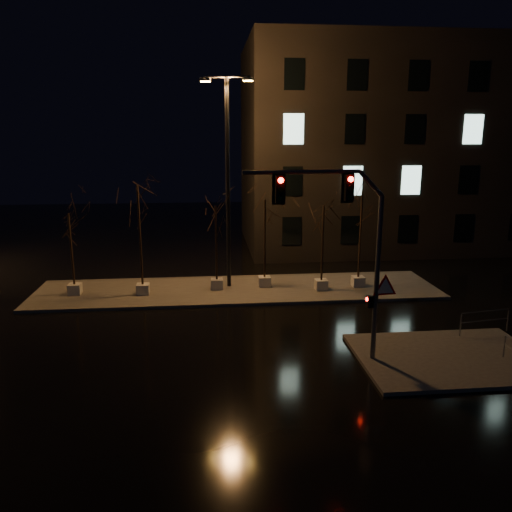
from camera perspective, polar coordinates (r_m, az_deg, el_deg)
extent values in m
plane|color=black|center=(22.02, -1.05, -8.70)|extent=(90.00, 90.00, 0.00)
cube|color=#47443F|center=(27.63, -2.07, -3.88)|extent=(22.00, 5.00, 0.15)
cube|color=#47443F|center=(20.83, 21.22, -10.77)|extent=(7.00, 5.00, 0.15)
cube|color=black|center=(41.40, 16.85, 11.77)|extent=(25.00, 12.00, 15.00)
cube|color=beige|center=(28.27, -19.99, -3.57)|extent=(0.65, 0.65, 0.55)
cylinder|color=black|center=(27.75, -20.35, 0.73)|extent=(0.11, 0.11, 3.79)
cube|color=beige|center=(27.25, -12.80, -3.70)|extent=(0.65, 0.65, 0.55)
cylinder|color=black|center=(26.56, -13.12, 2.26)|extent=(0.11, 0.11, 5.22)
cube|color=beige|center=(27.58, -4.49, -3.19)|extent=(0.65, 0.65, 0.55)
cylinder|color=black|center=(27.02, -4.58, 1.48)|extent=(0.11, 0.11, 4.04)
cube|color=beige|center=(27.97, 0.98, -2.91)|extent=(0.65, 0.65, 0.55)
cylinder|color=black|center=(27.39, 1.00, 1.97)|extent=(0.11, 0.11, 4.31)
cube|color=beige|center=(27.61, 7.47, -3.25)|extent=(0.65, 0.65, 0.55)
cylinder|color=black|center=(27.04, 7.61, 1.45)|extent=(0.11, 0.11, 4.08)
cube|color=beige|center=(28.56, 11.58, -2.84)|extent=(0.65, 0.65, 0.55)
cylinder|color=black|center=(27.95, 11.83, 2.37)|extent=(0.11, 0.11, 4.74)
cylinder|color=#5B5D63|center=(18.73, 13.64, -2.67)|extent=(0.18, 0.18, 6.14)
cylinder|color=#5B5D63|center=(17.02, 5.33, 9.54)|extent=(4.09, 0.54, 0.14)
cube|color=black|center=(17.62, 10.59, 7.66)|extent=(0.33, 0.25, 0.92)
cube|color=black|center=(16.86, 2.73, 7.62)|extent=(0.33, 0.25, 0.92)
cube|color=black|center=(18.87, 12.88, -5.11)|extent=(0.24, 0.21, 0.46)
cone|color=red|center=(18.90, 14.51, -3.55)|extent=(1.06, 0.13, 1.06)
sphere|color=#FF0C07|center=(18.08, 14.29, 8.60)|extent=(0.18, 0.18, 0.18)
cylinder|color=black|center=(27.06, -3.24, 7.95)|extent=(0.22, 0.22, 11.14)
cylinder|color=black|center=(27.10, -3.40, 19.76)|extent=(2.41, 0.68, 0.11)
cube|color=#F4A130|center=(27.32, -5.83, 19.32)|extent=(0.61, 0.43, 0.22)
cube|color=#F4A130|center=(26.89, -0.92, 19.48)|extent=(0.61, 0.43, 0.22)
cylinder|color=#5B5D63|center=(22.74, 22.34, -7.33)|extent=(0.05, 0.05, 0.95)
cylinder|color=#5B5D63|center=(24.14, 26.84, -6.61)|extent=(0.05, 0.05, 0.95)
cylinder|color=#5B5D63|center=(23.25, 24.78, -5.75)|extent=(2.30, 0.36, 0.04)
cylinder|color=#5B5D63|center=(23.39, 24.68, -6.72)|extent=(2.30, 0.36, 0.04)
cylinder|color=#5B5D63|center=(21.39, 26.52, -9.20)|extent=(0.05, 0.05, 0.86)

